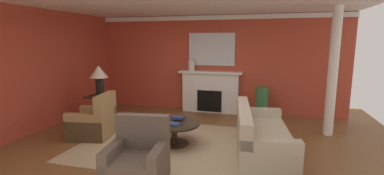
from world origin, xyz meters
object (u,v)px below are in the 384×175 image
sofa (260,138)px  side_table (101,107)px  armchair_facing_fireplace (138,163)px  vase_mantel_left (191,65)px  fireplace (210,93)px  mantel_mirror (212,49)px  coffee_table (174,128)px  vase_on_side_table (102,89)px  table_lamp (99,75)px  armchair_near_window (94,123)px  vase_tall_corner (262,103)px

sofa → side_table: 4.00m
armchair_facing_fireplace → vase_mantel_left: (-0.38, 4.17, 1.04)m
fireplace → side_table: (-2.41, -1.79, -0.16)m
sofa → mantel_mirror: bearing=118.1°
fireplace → coffee_table: (-0.16, -2.66, -0.23)m
armchair_facing_fireplace → vase_on_side_table: bearing=132.2°
fireplace → table_lamp: table_lamp is taller
vase_mantel_left → vase_on_side_table: (-1.71, -1.86, -0.44)m
fireplace → vase_mantel_left: (-0.55, -0.05, 0.78)m
fireplace → coffee_table: size_ratio=1.80×
side_table → vase_mantel_left: bearing=43.1°
armchair_near_window → armchair_facing_fireplace: (1.79, -1.50, 0.00)m
mantel_mirror → side_table: size_ratio=1.89×
coffee_table → table_lamp: table_lamp is taller
coffee_table → fireplace: bearing=86.5°
armchair_facing_fireplace → side_table: armchair_facing_fireplace is taller
fireplace → mantel_mirror: (0.00, 0.12, 1.24)m
armchair_facing_fireplace → vase_tall_corner: size_ratio=1.13×
sofa → armchair_near_window: armchair_near_window is taller
mantel_mirror → armchair_near_window: (-1.96, -2.84, -1.49)m
side_table → vase_on_side_table: vase_on_side_table is taller
sofa → side_table: sofa is taller
table_lamp → coffee_table: bearing=-21.1°
fireplace → armchair_facing_fireplace: 4.23m
table_lamp → mantel_mirror: bearing=38.4°
sofa → vase_tall_corner: 2.37m
armchair_facing_fireplace → table_lamp: size_ratio=1.27×
mantel_mirror → sofa: 3.50m
fireplace → mantel_mirror: mantel_mirror is taller
vase_mantel_left → coffee_table: bearing=-81.5°
mantel_mirror → table_lamp: 3.13m
table_lamp → vase_mantel_left: (1.86, 1.74, 0.12)m
fireplace → sofa: (1.49, -2.67, -0.27)m
armchair_near_window → table_lamp: (-0.45, 0.93, 0.92)m
armchair_near_window → armchair_facing_fireplace: 2.33m
table_lamp → vase_tall_corner: (3.86, 1.49, -0.80)m
coffee_table → armchair_facing_fireplace: bearing=-90.4°
armchair_facing_fireplace → table_lamp: bearing=132.7°
mantel_mirror → side_table: 3.38m
sofa → coffee_table: bearing=179.6°
fireplace → vase_on_side_table: 2.98m
vase_mantel_left → table_lamp: bearing=-136.9°
vase_tall_corner → vase_on_side_table: bearing=-156.5°
fireplace → vase_on_side_table: (-2.26, -1.91, 0.34)m
armchair_facing_fireplace → coffee_table: armchair_facing_fireplace is taller
sofa → vase_on_side_table: 3.88m
coffee_table → vase_tall_corner: bearing=55.7°
mantel_mirror → vase_on_side_table: mantel_mirror is taller
coffee_table → sofa: bearing=-0.4°
table_lamp → vase_on_side_table: (0.15, -0.12, -0.32)m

